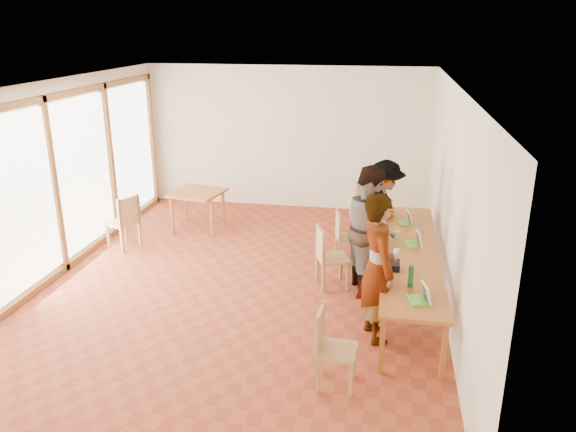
# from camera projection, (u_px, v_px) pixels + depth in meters

# --- Properties ---
(ground) EXTENTS (8.00, 8.00, 0.00)m
(ground) POSITION_uv_depth(u_px,v_px,m) (241.00, 284.00, 8.64)
(ground) COLOR #9B4425
(ground) RESTS_ON ground
(wall_back) EXTENTS (6.00, 0.10, 3.00)m
(wall_back) POSITION_uv_depth(u_px,v_px,m) (287.00, 138.00, 11.87)
(wall_back) COLOR white
(wall_back) RESTS_ON ground
(wall_front) EXTENTS (6.00, 0.10, 3.00)m
(wall_front) POSITION_uv_depth(u_px,v_px,m) (108.00, 331.00, 4.43)
(wall_front) COLOR white
(wall_front) RESTS_ON ground
(wall_right) EXTENTS (0.10, 8.00, 3.00)m
(wall_right) POSITION_uv_depth(u_px,v_px,m) (452.00, 202.00, 7.65)
(wall_right) COLOR white
(wall_right) RESTS_ON ground
(window_wall) EXTENTS (0.10, 8.00, 3.00)m
(window_wall) POSITION_uv_depth(u_px,v_px,m) (53.00, 181.00, 8.64)
(window_wall) COLOR white
(window_wall) RESTS_ON ground
(ceiling) EXTENTS (6.00, 8.00, 0.04)m
(ceiling) POSITION_uv_depth(u_px,v_px,m) (236.00, 84.00, 7.66)
(ceiling) COLOR white
(ceiling) RESTS_ON wall_back
(communal_table) EXTENTS (0.80, 4.00, 0.75)m
(communal_table) POSITION_uv_depth(u_px,v_px,m) (410.00, 254.00, 7.97)
(communal_table) COLOR #B35E27
(communal_table) RESTS_ON ground
(side_table) EXTENTS (0.90, 0.90, 0.75)m
(side_table) POSITION_uv_depth(u_px,v_px,m) (197.00, 195.00, 10.77)
(side_table) COLOR #B35E27
(side_table) RESTS_ON ground
(chair_near) EXTENTS (0.44, 0.44, 0.48)m
(chair_near) POSITION_uv_depth(u_px,v_px,m) (328.00, 339.00, 6.08)
(chair_near) COLOR tan
(chair_near) RESTS_ON ground
(chair_mid) EXTENTS (0.57, 0.57, 0.50)m
(chair_mid) POSITION_uv_depth(u_px,v_px,m) (327.00, 251.00, 8.38)
(chair_mid) COLOR tan
(chair_mid) RESTS_ON ground
(chair_far) EXTENTS (0.49, 0.49, 0.46)m
(chair_far) POSITION_uv_depth(u_px,v_px,m) (344.00, 231.00, 9.33)
(chair_far) COLOR tan
(chair_far) RESTS_ON ground
(chair_empty) EXTENTS (0.56, 0.56, 0.55)m
(chair_empty) POSITION_uv_depth(u_px,v_px,m) (364.00, 200.00, 10.61)
(chair_empty) COLOR tan
(chair_empty) RESTS_ON ground
(chair_spare) EXTENTS (0.61, 0.61, 0.52)m
(chair_spare) POSITION_uv_depth(u_px,v_px,m) (126.00, 217.00, 9.81)
(chair_spare) COLOR tan
(chair_spare) RESTS_ON ground
(person_near) EXTENTS (0.68, 0.82, 1.92)m
(person_near) POSITION_uv_depth(u_px,v_px,m) (378.00, 268.00, 6.89)
(person_near) COLOR gray
(person_near) RESTS_ON ground
(person_mid) EXTENTS (0.99, 1.11, 1.89)m
(person_mid) POSITION_uv_depth(u_px,v_px,m) (370.00, 228.00, 8.28)
(person_mid) COLOR gray
(person_mid) RESTS_ON ground
(person_far) EXTENTS (0.79, 1.19, 1.73)m
(person_far) POSITION_uv_depth(u_px,v_px,m) (384.00, 212.00, 9.22)
(person_far) COLOR gray
(person_far) RESTS_ON ground
(laptop_near) EXTENTS (0.28, 0.30, 0.22)m
(laptop_near) POSITION_uv_depth(u_px,v_px,m) (422.00, 297.00, 6.48)
(laptop_near) COLOR #60BF36
(laptop_near) RESTS_ON communal_table
(laptop_mid) EXTENTS (0.27, 0.30, 0.23)m
(laptop_mid) POSITION_uv_depth(u_px,v_px,m) (415.00, 241.00, 8.12)
(laptop_mid) COLOR #60BF36
(laptop_mid) RESTS_ON communal_table
(laptop_far) EXTENTS (0.25, 0.28, 0.21)m
(laptop_far) POSITION_uv_depth(u_px,v_px,m) (407.00, 221.00, 8.99)
(laptop_far) COLOR #60BF36
(laptop_far) RESTS_ON communal_table
(yellow_mug) EXTENTS (0.16, 0.16, 0.11)m
(yellow_mug) POSITION_uv_depth(u_px,v_px,m) (391.00, 214.00, 9.31)
(yellow_mug) COLOR orange
(yellow_mug) RESTS_ON communal_table
(green_bottle) EXTENTS (0.07, 0.07, 0.28)m
(green_bottle) POSITION_uv_depth(u_px,v_px,m) (411.00, 276.00, 6.82)
(green_bottle) COLOR #136228
(green_bottle) RESTS_ON communal_table
(clear_glass) EXTENTS (0.07, 0.07, 0.09)m
(clear_glass) POSITION_uv_depth(u_px,v_px,m) (397.00, 234.00, 8.44)
(clear_glass) COLOR silver
(clear_glass) RESTS_ON communal_table
(condiment_cup) EXTENTS (0.08, 0.08, 0.06)m
(condiment_cup) POSITION_uv_depth(u_px,v_px,m) (397.00, 251.00, 7.86)
(condiment_cup) COLOR white
(condiment_cup) RESTS_ON communal_table
(pink_phone) EXTENTS (0.05, 0.10, 0.01)m
(pink_phone) POSITION_uv_depth(u_px,v_px,m) (424.00, 231.00, 8.69)
(pink_phone) COLOR #BA3B52
(pink_phone) RESTS_ON communal_table
(black_pouch) EXTENTS (0.16, 0.26, 0.09)m
(black_pouch) POSITION_uv_depth(u_px,v_px,m) (394.00, 265.00, 7.36)
(black_pouch) COLOR black
(black_pouch) RESTS_ON communal_table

